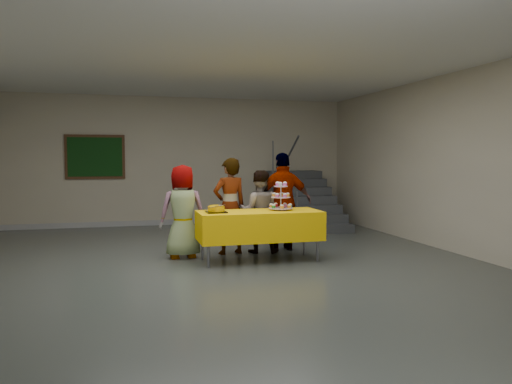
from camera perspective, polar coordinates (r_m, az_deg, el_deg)
room_shell at (r=7.02m, az=-4.07°, el=8.37°), size 10.00×10.04×3.02m
bake_table at (r=7.66m, az=0.39°, el=-3.79°), size 1.88×0.78×0.77m
cupcake_stand at (r=7.78m, az=2.85°, el=-0.87°), size 0.38×0.38×0.44m
bear_cake at (r=7.46m, az=-4.57°, el=-1.90°), size 0.32×0.36×0.12m
schoolchild_a at (r=7.96m, az=-8.38°, el=-2.21°), size 0.75×0.52×1.48m
schoolchild_b at (r=8.21m, az=-3.03°, el=-1.62°), size 0.65×0.50×1.58m
schoolchild_c at (r=8.31m, az=0.36°, el=-2.25°), size 0.79×0.69×1.38m
schoolchild_d at (r=8.53m, az=3.17°, el=-1.11°), size 0.99×0.44×1.67m
staircase at (r=11.75m, az=5.12°, el=-1.41°), size 1.30×2.40×2.04m
noticeboard at (r=11.84m, az=-17.91°, el=3.84°), size 1.30×0.05×1.00m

